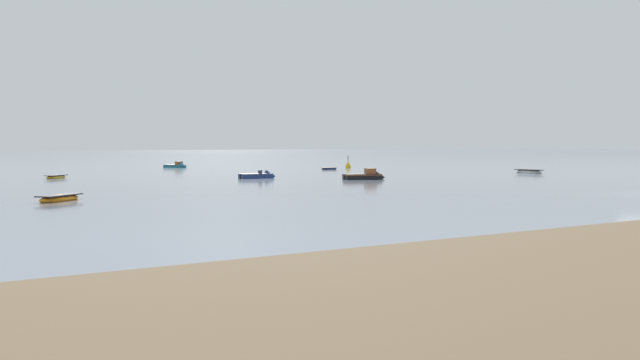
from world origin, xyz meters
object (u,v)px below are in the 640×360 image
object	(u,v)px
motorboat_moored_0	(368,177)
motorboat_moored_2	(261,176)
channel_buoy	(348,165)
rowboat_moored_5	(329,169)
rowboat_moored_1	(59,198)
motorboat_moored_1	(178,166)
rowboat_moored_2	(56,177)
rowboat_moored_0	(529,172)

from	to	relation	value
motorboat_moored_0	motorboat_moored_2	distance (m)	13.26
channel_buoy	motorboat_moored_0	bearing A→B (deg)	-120.88
rowboat_moored_5	channel_buoy	world-z (taller)	channel_buoy
rowboat_moored_1	motorboat_moored_1	size ratio (longest dim) A/B	0.91
motorboat_moored_0	rowboat_moored_5	world-z (taller)	motorboat_moored_0
rowboat_moored_2	motorboat_moored_2	bearing A→B (deg)	-76.03
rowboat_moored_2	rowboat_moored_5	size ratio (longest dim) A/B	1.16
rowboat_moored_1	channel_buoy	xyz separation A→B (m)	(57.07, 45.28, 0.28)
motorboat_moored_2	rowboat_moored_5	size ratio (longest dim) A/B	1.65
motorboat_moored_2	channel_buoy	xyz separation A→B (m)	(28.86, 23.09, 0.24)
rowboat_moored_0	rowboat_moored_5	xyz separation A→B (m)	(-16.91, 26.81, -0.07)
rowboat_moored_2	rowboat_moored_5	world-z (taller)	rowboat_moored_2
motorboat_moored_0	rowboat_moored_1	size ratio (longest dim) A/B	1.34
motorboat_moored_0	rowboat_moored_1	world-z (taller)	motorboat_moored_0
rowboat_moored_0	rowboat_moored_2	xyz separation A→B (m)	(-60.83, 20.42, -0.04)
channel_buoy	rowboat_moored_0	bearing A→B (deg)	-70.72
rowboat_moored_5	rowboat_moored_1	bearing A→B (deg)	39.96
motorboat_moored_0	rowboat_moored_0	bearing A→B (deg)	19.63
rowboat_moored_2	rowboat_moored_5	distance (m)	44.38
rowboat_moored_1	rowboat_moored_5	distance (m)	65.70
motorboat_moored_1	motorboat_moored_2	distance (m)	41.00
motorboat_moored_0	rowboat_moored_0	distance (m)	30.00
rowboat_moored_0	rowboat_moored_2	distance (m)	64.17
rowboat_moored_0	rowboat_moored_5	distance (m)	31.70
rowboat_moored_2	channel_buoy	world-z (taller)	channel_buoy
motorboat_moored_1	rowboat_moored_5	size ratio (longest dim) A/B	1.54
motorboat_moored_1	channel_buoy	world-z (taller)	channel_buoy
motorboat_moored_0	motorboat_moored_1	xyz separation A→B (m)	(-4.86, 49.92, -0.04)
motorboat_moored_2	rowboat_moored_2	bearing A→B (deg)	153.80
motorboat_moored_0	motorboat_moored_1	distance (m)	50.15
rowboat_moored_2	motorboat_moored_1	bearing A→B (deg)	2.22
rowboat_moored_2	motorboat_moored_2	distance (m)	25.02
motorboat_moored_0	motorboat_moored_1	size ratio (longest dim) A/B	1.21
rowboat_moored_0	motorboat_moored_1	distance (m)	59.35
rowboat_moored_0	motorboat_moored_1	bearing A→B (deg)	-146.01
rowboat_moored_5	rowboat_moored_0	bearing A→B (deg)	122.85
rowboat_moored_0	channel_buoy	distance (m)	32.24
motorboat_moored_2	rowboat_moored_5	world-z (taller)	motorboat_moored_2
motorboat_moored_0	channel_buoy	size ratio (longest dim) A/B	2.34
motorboat_moored_1	rowboat_moored_2	world-z (taller)	motorboat_moored_1
motorboat_moored_1	rowboat_moored_5	distance (m)	27.79
rowboat_moored_0	motorboat_moored_0	bearing A→B (deg)	-88.39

